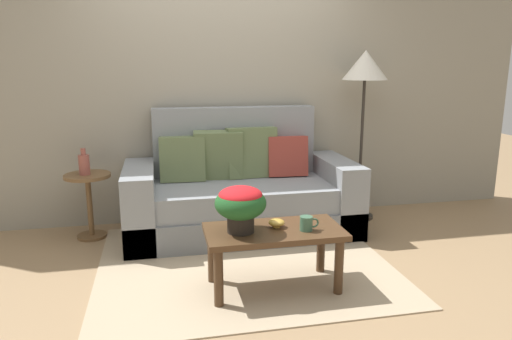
{
  "coord_description": "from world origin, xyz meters",
  "views": [
    {
      "loc": [
        -0.62,
        -3.36,
        1.54
      ],
      "look_at": [
        0.12,
        0.15,
        0.73
      ],
      "focal_mm": 32.89,
      "sensor_mm": 36.0,
      "label": 1
    }
  ],
  "objects_px": {
    "side_table": "(89,194)",
    "table_vase": "(84,164)",
    "coffee_table": "(274,239)",
    "couch": "(240,194)",
    "snack_bowl": "(277,223)",
    "floor_lamp": "(365,75)",
    "coffee_mug": "(307,223)",
    "potted_plant": "(241,203)"
  },
  "relations": [
    {
      "from": "side_table",
      "to": "table_vase",
      "type": "distance_m",
      "value": 0.28
    },
    {
      "from": "table_vase",
      "to": "coffee_table",
      "type": "bearing_deg",
      "value": -42.88
    },
    {
      "from": "couch",
      "to": "snack_bowl",
      "type": "xyz_separation_m",
      "value": [
        0.05,
        -1.19,
        0.12
      ]
    },
    {
      "from": "floor_lamp",
      "to": "coffee_table",
      "type": "bearing_deg",
      "value": -132.55
    },
    {
      "from": "couch",
      "to": "side_table",
      "type": "xyz_separation_m",
      "value": [
        -1.35,
        0.09,
        0.05
      ]
    },
    {
      "from": "floor_lamp",
      "to": "snack_bowl",
      "type": "xyz_separation_m",
      "value": [
        -1.2,
        -1.31,
        -0.97
      ]
    },
    {
      "from": "couch",
      "to": "coffee_mug",
      "type": "bearing_deg",
      "value": -79.8
    },
    {
      "from": "side_table",
      "to": "snack_bowl",
      "type": "height_order",
      "value": "side_table"
    },
    {
      "from": "coffee_table",
      "to": "snack_bowl",
      "type": "bearing_deg",
      "value": 47.84
    },
    {
      "from": "side_table",
      "to": "floor_lamp",
      "type": "xyz_separation_m",
      "value": [
        2.6,
        0.03,
        1.03
      ]
    },
    {
      "from": "side_table",
      "to": "couch",
      "type": "bearing_deg",
      "value": -3.94
    },
    {
      "from": "coffee_table",
      "to": "coffee_mug",
      "type": "distance_m",
      "value": 0.25
    },
    {
      "from": "side_table",
      "to": "table_vase",
      "type": "bearing_deg",
      "value": -136.96
    },
    {
      "from": "couch",
      "to": "floor_lamp",
      "type": "height_order",
      "value": "floor_lamp"
    },
    {
      "from": "coffee_mug",
      "to": "floor_lamp",
      "type": "bearing_deg",
      "value": 54.16
    },
    {
      "from": "coffee_mug",
      "to": "side_table",
      "type": "bearing_deg",
      "value": 138.98
    },
    {
      "from": "couch",
      "to": "side_table",
      "type": "bearing_deg",
      "value": 176.06
    },
    {
      "from": "potted_plant",
      "to": "table_vase",
      "type": "bearing_deg",
      "value": 131.69
    },
    {
      "from": "potted_plant",
      "to": "snack_bowl",
      "type": "distance_m",
      "value": 0.31
    },
    {
      "from": "couch",
      "to": "floor_lamp",
      "type": "relative_size",
      "value": 1.25
    },
    {
      "from": "couch",
      "to": "potted_plant",
      "type": "relative_size",
      "value": 6.06
    },
    {
      "from": "coffee_mug",
      "to": "table_vase",
      "type": "relative_size",
      "value": 0.56
    },
    {
      "from": "floor_lamp",
      "to": "snack_bowl",
      "type": "height_order",
      "value": "floor_lamp"
    },
    {
      "from": "coffee_table",
      "to": "side_table",
      "type": "bearing_deg",
      "value": 136.47
    },
    {
      "from": "floor_lamp",
      "to": "coffee_mug",
      "type": "relative_size",
      "value": 12.58
    },
    {
      "from": "floor_lamp",
      "to": "potted_plant",
      "type": "xyz_separation_m",
      "value": [
        -1.46,
        -1.34,
        -0.8
      ]
    },
    {
      "from": "couch",
      "to": "coffee_mug",
      "type": "distance_m",
      "value": 1.31
    },
    {
      "from": "couch",
      "to": "side_table",
      "type": "relative_size",
      "value": 3.54
    },
    {
      "from": "coffee_mug",
      "to": "table_vase",
      "type": "xyz_separation_m",
      "value": [
        -1.6,
        1.36,
        0.2
      ]
    },
    {
      "from": "table_vase",
      "to": "potted_plant",
      "type": "bearing_deg",
      "value": -48.31
    },
    {
      "from": "side_table",
      "to": "coffee_mug",
      "type": "height_order",
      "value": "side_table"
    },
    {
      "from": "coffee_mug",
      "to": "table_vase",
      "type": "height_order",
      "value": "table_vase"
    },
    {
      "from": "floor_lamp",
      "to": "snack_bowl",
      "type": "bearing_deg",
      "value": -132.56
    },
    {
      "from": "couch",
      "to": "coffee_table",
      "type": "xyz_separation_m",
      "value": [
        0.02,
        -1.21,
        0.01
      ]
    },
    {
      "from": "floor_lamp",
      "to": "potted_plant",
      "type": "relative_size",
      "value": 4.85
    },
    {
      "from": "coffee_mug",
      "to": "potted_plant",
      "type": "bearing_deg",
      "value": 171.87
    },
    {
      "from": "floor_lamp",
      "to": "coffee_mug",
      "type": "xyz_separation_m",
      "value": [
        -1.02,
        -1.41,
        -0.95
      ]
    },
    {
      "from": "side_table",
      "to": "potted_plant",
      "type": "distance_m",
      "value": 1.76
    },
    {
      "from": "potted_plant",
      "to": "table_vase",
      "type": "distance_m",
      "value": 1.74
    },
    {
      "from": "coffee_table",
      "to": "potted_plant",
      "type": "xyz_separation_m",
      "value": [
        -0.23,
        -0.01,
        0.28
      ]
    },
    {
      "from": "potted_plant",
      "to": "table_vase",
      "type": "xyz_separation_m",
      "value": [
        -1.16,
        1.3,
        0.05
      ]
    },
    {
      "from": "coffee_mug",
      "to": "snack_bowl",
      "type": "distance_m",
      "value": 0.21
    }
  ]
}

